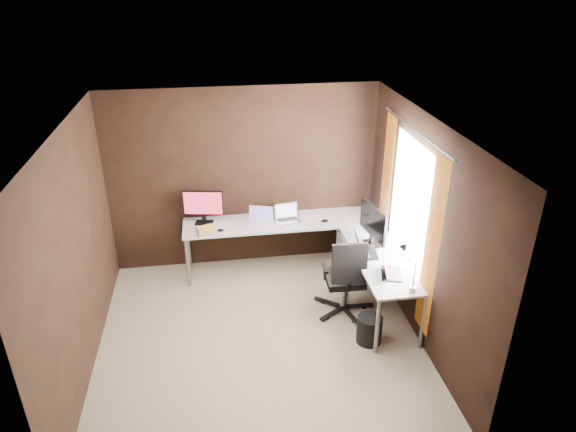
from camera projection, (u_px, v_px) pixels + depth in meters
The scene contains 15 objects.
room at pixel (288, 236), 5.41m from camera, with size 3.60×3.60×2.50m.
desk at pixel (315, 239), 6.61m from camera, with size 2.65×2.25×0.73m.
drawer_pedestal at pixel (355, 256), 6.96m from camera, with size 0.42×0.50×0.60m, color white.
monitor_left at pixel (203, 205), 6.79m from camera, with size 0.53×0.19×0.46m.
monitor_right at pixel (373, 223), 6.24m from camera, with size 0.19×0.64×0.53m.
laptop_white at pixel (260, 220), 6.87m from camera, with size 0.38×0.32×0.22m.
laptop_silver at pixel (287, 217), 6.95m from camera, with size 0.36×0.28×0.22m.
laptop_black_big at pixel (363, 249), 6.16m from camera, with size 0.30×0.40×0.25m.
laptop_black_small at pixel (389, 271), 5.74m from camera, with size 0.30×0.36×0.21m.
book_stack at pixel (206, 230), 6.63m from camera, with size 0.27×0.24×0.08m.
mouse_left at pixel (221, 230), 6.67m from camera, with size 0.09×0.06×0.03m, color black.
mouse_corner at pixel (325, 221), 6.91m from camera, with size 0.09×0.06×0.04m, color black.
desk_lamp at pixel (408, 262), 5.36m from camera, with size 0.18×0.21×0.52m.
office_chair at pixel (344, 291), 6.21m from camera, with size 0.58×0.58×1.04m.
wastebasket at pixel (369, 329), 5.77m from camera, with size 0.28×0.28×0.33m, color black.
Camera 1 is at (-0.39, -4.64, 3.87)m, focal length 32.00 mm.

